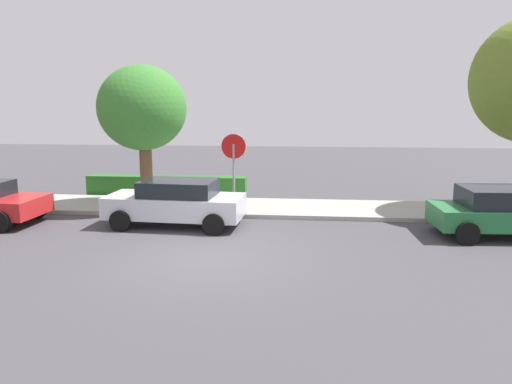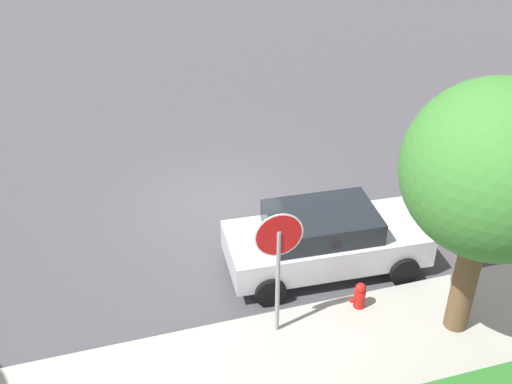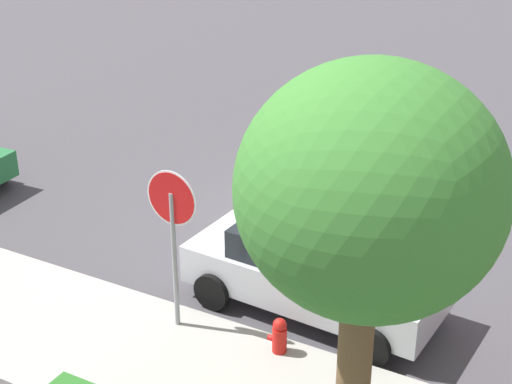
{
  "view_description": "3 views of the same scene",
  "coord_description": "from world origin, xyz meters",
  "px_view_note": "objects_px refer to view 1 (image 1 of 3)",
  "views": [
    {
      "loc": [
        2.37,
        -11.82,
        3.89
      ],
      "look_at": [
        1.13,
        0.96,
        1.5
      ],
      "focal_mm": 35.0,
      "sensor_mm": 36.0,
      "label": 1
    },
    {
      "loc": [
        2.89,
        12.91,
        8.88
      ],
      "look_at": [
        -0.52,
        1.42,
        1.15
      ],
      "focal_mm": 45.0,
      "sensor_mm": 36.0,
      "label": 2
    },
    {
      "loc": [
        -6.04,
        13.12,
        7.29
      ],
      "look_at": [
        0.56,
        1.02,
        0.86
      ],
      "focal_mm": 55.0,
      "sensor_mm": 36.0,
      "label": 3
    }
  ],
  "objects_px": {
    "parked_car_green": "(503,211)",
    "parked_car_silver": "(176,202)",
    "fire_hydrant": "(183,205)",
    "stop_sign": "(234,159)",
    "street_tree_mid_block": "(142,109)"
  },
  "relations": [
    {
      "from": "parked_car_green",
      "to": "fire_hydrant",
      "type": "xyz_separation_m",
      "value": [
        -9.78,
        1.78,
        -0.38
      ]
    },
    {
      "from": "parked_car_silver",
      "to": "street_tree_mid_block",
      "type": "height_order",
      "value": "street_tree_mid_block"
    },
    {
      "from": "parked_car_silver",
      "to": "street_tree_mid_block",
      "type": "relative_size",
      "value": 0.84
    },
    {
      "from": "parked_car_green",
      "to": "street_tree_mid_block",
      "type": "distance_m",
      "value": 12.08
    },
    {
      "from": "stop_sign",
      "to": "parked_car_silver",
      "type": "distance_m",
      "value": 2.56
    },
    {
      "from": "street_tree_mid_block",
      "to": "parked_car_green",
      "type": "bearing_deg",
      "value": -13.83
    },
    {
      "from": "parked_car_silver",
      "to": "fire_hydrant",
      "type": "xyz_separation_m",
      "value": [
        -0.16,
        1.49,
        -0.4
      ]
    },
    {
      "from": "stop_sign",
      "to": "parked_car_green",
      "type": "distance_m",
      "value": 8.35
    },
    {
      "from": "parked_car_silver",
      "to": "fire_hydrant",
      "type": "bearing_deg",
      "value": 95.96
    },
    {
      "from": "parked_car_green",
      "to": "parked_car_silver",
      "type": "bearing_deg",
      "value": 178.29
    },
    {
      "from": "stop_sign",
      "to": "parked_car_green",
      "type": "xyz_separation_m",
      "value": [
        8.04,
        -1.91,
        -1.2
      ]
    },
    {
      "from": "stop_sign",
      "to": "street_tree_mid_block",
      "type": "relative_size",
      "value": 0.55
    },
    {
      "from": "parked_car_silver",
      "to": "parked_car_green",
      "type": "xyz_separation_m",
      "value": [
        9.62,
        -0.29,
        -0.02
      ]
    },
    {
      "from": "street_tree_mid_block",
      "to": "stop_sign",
      "type": "bearing_deg",
      "value": -14.95
    },
    {
      "from": "parked_car_silver",
      "to": "parked_car_green",
      "type": "height_order",
      "value": "parked_car_silver"
    }
  ]
}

